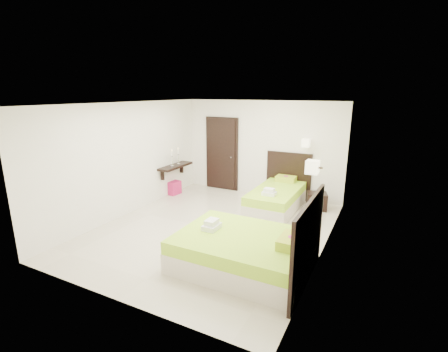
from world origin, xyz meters
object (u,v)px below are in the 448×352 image
at_px(nightstand, 317,201).
at_px(ottoman, 172,187).
at_px(bed_single, 277,197).
at_px(bed_double, 247,250).

bearing_deg(nightstand, ottoman, 171.23).
height_order(nightstand, ottoman, nightstand).
bearing_deg(bed_single, nightstand, 23.16).
distance_m(bed_double, nightstand, 3.35).
relative_size(bed_single, ottoman, 5.46).
xyz_separation_m(bed_double, ottoman, (-3.47, 2.73, -0.13)).
relative_size(bed_double, ottoman, 5.77).
height_order(bed_single, ottoman, bed_single).
xyz_separation_m(bed_single, nightstand, (0.88, 0.38, -0.09)).
bearing_deg(ottoman, bed_single, 4.03).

